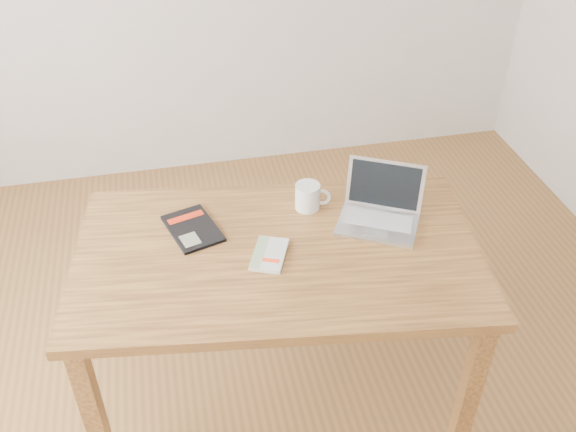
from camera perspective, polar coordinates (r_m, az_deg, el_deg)
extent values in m
plane|color=brown|center=(2.68, -2.38, -18.51)|extent=(4.00, 4.00, 0.00)
cube|color=brown|center=(2.27, -0.92, -3.47)|extent=(1.53, 1.00, 0.04)
cube|color=brown|center=(2.38, -16.86, -16.54)|extent=(0.07, 0.07, 0.71)
cube|color=brown|center=(2.43, 15.86, -14.66)|extent=(0.07, 0.07, 0.71)
cube|color=brown|center=(2.83, -14.67, -5.18)|extent=(0.07, 0.07, 0.71)
cube|color=brown|center=(2.88, 11.82, -3.87)|extent=(0.07, 0.07, 0.71)
cube|color=silver|center=(2.23, -1.67, -3.45)|extent=(0.17, 0.21, 0.01)
cube|color=white|center=(2.23, -1.67, -3.43)|extent=(0.17, 0.20, 0.01)
cube|color=gray|center=(2.23, -2.57, -3.17)|extent=(0.10, 0.17, 0.00)
cube|color=red|center=(2.20, -1.54, -3.96)|extent=(0.06, 0.04, 0.00)
cube|color=black|center=(2.37, -8.46, -1.11)|extent=(0.22, 0.28, 0.01)
cube|color=#B8250D|center=(2.42, -9.08, -0.11)|extent=(0.14, 0.07, 0.00)
cube|color=gray|center=(2.31, -8.69, -2.09)|extent=(0.08, 0.09, 0.00)
cube|color=silver|center=(2.38, 7.95, -0.77)|extent=(0.35, 0.31, 0.01)
cube|color=silver|center=(2.40, 8.06, -0.29)|extent=(0.27, 0.21, 0.00)
cube|color=#BCBCC1|center=(2.33, 7.72, -1.50)|extent=(0.10, 0.08, 0.00)
cube|color=silver|center=(2.42, 8.62, 2.79)|extent=(0.27, 0.18, 0.19)
cube|color=black|center=(2.42, 8.61, 2.74)|extent=(0.25, 0.16, 0.17)
cylinder|color=white|center=(2.43, 1.75, 1.75)|extent=(0.10, 0.10, 0.10)
cylinder|color=black|center=(2.40, 1.77, 2.66)|extent=(0.08, 0.08, 0.01)
torus|color=white|center=(2.43, 3.01, 1.69)|extent=(0.07, 0.03, 0.07)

